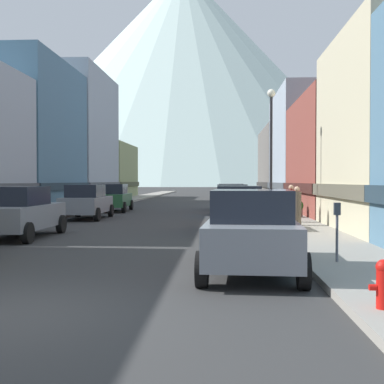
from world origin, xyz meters
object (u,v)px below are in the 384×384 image
Objects in this scene: car_right_1 at (238,209)px; potted_plant_1 at (298,208)px; potted_plant_0 at (298,207)px; pedestrian_1 at (297,207)px; car_left_1 at (19,212)px; car_right_0 at (252,231)px; fire_hydrant_near at (383,282)px; parking_meter_near at (337,223)px; car_right_3 at (231,197)px; car_right_2 at (233,200)px; car_left_3 at (113,198)px; car_left_2 at (86,202)px; pedestrian_2 at (291,205)px; streetlamp_right at (271,135)px.

potted_plant_1 is at bearing 62.74° from car_right_1.
pedestrian_1 is (-0.75, -4.70, 0.24)m from potted_plant_0.
car_left_1 reaches higher than potted_plant_1.
car_right_0 is 3.93m from fire_hydrant_near.
car_right_3 is at bearing 94.85° from parking_meter_near.
car_right_2 is at bearing 90.00° from car_right_0.
car_right_0 is at bearing -70.66° from car_left_3.
car_left_2 is 20.79m from fire_hydrant_near.
car_right_0 is at bearing -103.58° from pedestrian_1.
car_left_2 is at bearing 179.59° from potted_plant_1.
parking_meter_near is 11.21m from pedestrian_2.
car_left_3 and car_right_3 have the same top height.
car_right_1 is 0.75× the size of streetlamp_right.
potted_plant_1 is at bearing 38.94° from car_left_1.
streetlamp_right is (-0.90, -0.15, 3.08)m from pedestrian_2.
car_left_1 is 11.52m from pedestrian_2.
potted_plant_0 is at bearing 62.19° from car_right_1.
car_left_2 and car_right_0 have the same top height.
car_right_0 is at bearing -63.26° from car_left_2.
car_right_1 is at bearing 97.62° from fire_hydrant_near.
potted_plant_1 is at bearing -69.72° from car_right_3.
fire_hydrant_near is at bearing -63.58° from car_left_2.
car_left_1 is at bearing -124.36° from car_right_2.
car_left_3 is at bearing 148.41° from potted_plant_1.
potted_plant_1 is at bearing -0.41° from car_left_2.
car_right_3 is (0.00, 23.65, 0.00)m from car_right_0.
car_left_2 is 0.76× the size of streetlamp_right.
car_left_1 is 3.32× the size of parking_meter_near.
car_left_3 is 1.00× the size of car_right_2.
potted_plant_1 is at bearing 85.00° from parking_meter_near.
parking_meter_near is 0.23× the size of streetlamp_right.
car_left_2 is 1.00× the size of car_right_1.
car_left_3 is 23.01m from parking_meter_near.
potted_plant_0 is at bearing 77.83° from car_right_0.
car_right_2 is (-0.00, 8.60, 0.00)m from car_right_1.
car_right_0 reaches higher than potted_plant_1.
car_right_2 is 0.76× the size of streetlamp_right.
car_left_2 and car_right_2 have the same top height.
car_left_1 is at bearing 133.31° from fire_hydrant_near.
potted_plant_0 is (3.20, 6.07, -0.26)m from car_right_1.
car_right_0 is 1.02× the size of car_right_3.
car_right_3 is 9.24m from potted_plant_1.
car_right_1 is (7.60, 2.52, 0.00)m from car_left_1.
streetlamp_right is (-0.40, 11.05, 2.97)m from parking_meter_near.
car_left_1 is 2.76× the size of pedestrian_1.
car_left_1 is at bearing 140.47° from car_right_0.
car_right_2 is at bearing 141.69° from potted_plant_0.
car_left_1 is 8.80m from car_left_2.
potted_plant_0 is (10.80, -6.78, -0.26)m from car_left_3.
car_right_2 is at bearing 94.51° from fire_hydrant_near.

